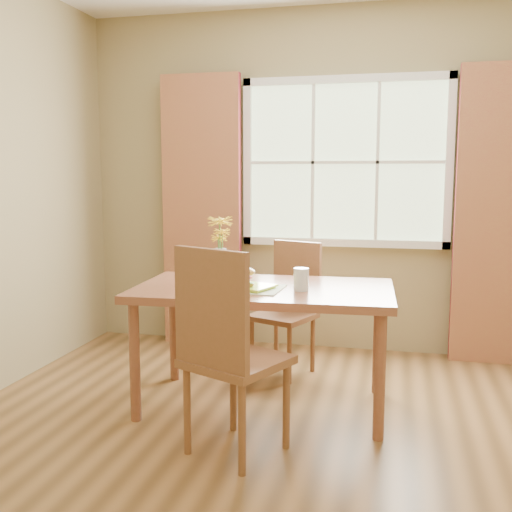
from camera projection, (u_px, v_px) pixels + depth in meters
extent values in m
cube|color=brown|center=(308.00, 453.00, 3.07)|extent=(4.20, 3.80, 0.02)
cube|color=#938358|center=(345.00, 182.00, 4.73)|extent=(4.20, 0.02, 2.70)
cube|color=#938358|center=(159.00, 211.00, 1.05)|extent=(4.20, 0.02, 2.70)
cube|color=#B3CB99|center=(345.00, 162.00, 4.68)|extent=(1.50, 0.02, 1.20)
cube|color=white|center=(346.00, 79.00, 4.56)|extent=(1.62, 0.04, 0.06)
cube|color=white|center=(343.00, 243.00, 4.74)|extent=(1.62, 0.04, 0.06)
cube|color=white|center=(248.00, 163.00, 4.83)|extent=(0.06, 0.04, 1.32)
cube|color=white|center=(450.00, 162.00, 4.47)|extent=(0.06, 0.04, 1.32)
cube|color=white|center=(345.00, 162.00, 4.66)|extent=(1.50, 0.03, 0.02)
cube|color=maroon|center=(202.00, 212.00, 4.90)|extent=(0.65, 0.08, 2.20)
cube|color=maroon|center=(501.00, 217.00, 4.38)|extent=(0.65, 0.08, 2.20)
cube|color=brown|center=(264.00, 291.00, 3.58)|extent=(1.56, 0.93, 0.05)
cylinder|color=brown|center=(135.00, 362.00, 3.41)|extent=(0.06, 0.06, 0.70)
cylinder|color=brown|center=(380.00, 377.00, 3.16)|extent=(0.06, 0.06, 0.70)
cylinder|color=brown|center=(174.00, 330.00, 4.10)|extent=(0.06, 0.06, 0.70)
cylinder|color=brown|center=(378.00, 341.00, 3.85)|extent=(0.06, 0.06, 0.70)
cube|color=brown|center=(237.00, 361.00, 3.01)|extent=(0.59, 0.59, 0.04)
cube|color=brown|center=(209.00, 309.00, 2.82)|extent=(0.42, 0.22, 0.57)
cylinder|color=brown|center=(187.00, 411.00, 3.02)|extent=(0.04, 0.04, 0.45)
cylinder|color=brown|center=(242.00, 429.00, 2.80)|extent=(0.04, 0.04, 0.45)
cylinder|color=brown|center=(233.00, 391.00, 3.30)|extent=(0.04, 0.04, 0.45)
cylinder|color=brown|center=(286.00, 406.00, 3.08)|extent=(0.04, 0.04, 0.45)
cube|color=brown|center=(283.00, 316.00, 4.22)|extent=(0.50, 0.50, 0.04)
cube|color=brown|center=(296.00, 276.00, 4.32)|extent=(0.37, 0.18, 0.50)
cylinder|color=brown|center=(252.00, 348.00, 4.21)|extent=(0.03, 0.03, 0.40)
cylinder|color=brown|center=(289.00, 355.00, 4.03)|extent=(0.03, 0.03, 0.40)
cylinder|color=brown|center=(276.00, 338.00, 4.46)|extent=(0.03, 0.03, 0.40)
cylinder|color=brown|center=(313.00, 345.00, 4.29)|extent=(0.03, 0.03, 0.40)
cube|color=beige|center=(244.00, 288.00, 3.51)|extent=(0.47, 0.35, 0.01)
cube|color=#BAD735|center=(252.00, 288.00, 3.48)|extent=(0.29, 0.29, 0.01)
ellipsoid|color=#E6AF4E|center=(241.00, 284.00, 3.45)|extent=(0.18, 0.14, 0.04)
ellipsoid|color=#4C8C2D|center=(248.00, 283.00, 3.42)|extent=(0.09, 0.06, 0.01)
cylinder|color=red|center=(240.00, 278.00, 3.45)|extent=(0.08, 0.08, 0.01)
cylinder|color=red|center=(245.00, 277.00, 3.45)|extent=(0.08, 0.08, 0.01)
ellipsoid|color=#E6AF4E|center=(242.00, 272.00, 3.44)|extent=(0.18, 0.14, 0.06)
cylinder|color=silver|center=(301.00, 279.00, 3.45)|extent=(0.09, 0.09, 0.13)
cylinder|color=silver|center=(301.00, 281.00, 3.45)|extent=(0.08, 0.08, 0.11)
cylinder|color=silver|center=(221.00, 264.00, 3.83)|extent=(0.08, 0.08, 0.20)
cylinder|color=silver|center=(221.00, 271.00, 3.83)|extent=(0.07, 0.07, 0.10)
cylinder|color=#3D7028|center=(220.00, 250.00, 3.82)|extent=(0.01, 0.01, 0.37)
cylinder|color=#3D7028|center=(222.00, 256.00, 3.81)|extent=(0.01, 0.01, 0.31)
cylinder|color=#3D7028|center=(219.00, 258.00, 3.84)|extent=(0.01, 0.01, 0.26)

